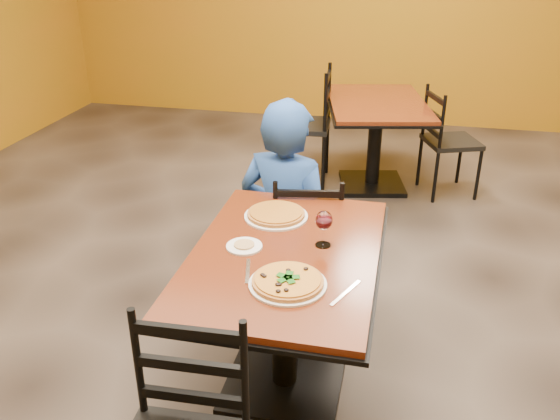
% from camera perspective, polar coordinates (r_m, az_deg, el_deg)
% --- Properties ---
extents(floor, '(7.00, 8.00, 0.01)m').
position_cam_1_polar(floor, '(3.37, 2.25, -11.03)').
color(floor, black).
rests_on(floor, ground).
extents(table_main, '(0.83, 1.23, 0.75)m').
position_cam_1_polar(table_main, '(2.65, 0.49, -7.72)').
color(table_main, maroon).
rests_on(table_main, floor).
extents(table_second, '(1.02, 1.31, 0.75)m').
position_cam_1_polar(table_second, '(4.96, 9.34, 8.25)').
color(table_second, maroon).
rests_on(table_second, floor).
extents(chair_main_far, '(0.44, 0.44, 0.84)m').
position_cam_1_polar(chair_main_far, '(3.34, 2.68, -2.80)').
color(chair_main_far, black).
rests_on(chair_main_far, floor).
extents(chair_second_left, '(0.48, 0.48, 1.00)m').
position_cam_1_polar(chair_second_left, '(5.04, 2.20, 8.21)').
color(chair_second_left, black).
rests_on(chair_second_left, floor).
extents(chair_second_right, '(0.52, 0.52, 0.89)m').
position_cam_1_polar(chair_second_right, '(5.00, 16.38, 6.35)').
color(chair_second_right, black).
rests_on(chair_second_right, floor).
extents(diner, '(0.68, 0.52, 1.20)m').
position_cam_1_polar(diner, '(3.40, 0.60, 1.13)').
color(diner, '#1C3C9B').
rests_on(diner, floor).
extents(plate_main, '(0.31, 0.31, 0.01)m').
position_cam_1_polar(plate_main, '(2.32, 0.76, -7.24)').
color(plate_main, white).
rests_on(plate_main, table_main).
extents(pizza_main, '(0.28, 0.28, 0.02)m').
position_cam_1_polar(pizza_main, '(2.31, 0.76, -6.90)').
color(pizza_main, maroon).
rests_on(pizza_main, plate_main).
extents(plate_far, '(0.31, 0.31, 0.01)m').
position_cam_1_polar(plate_far, '(2.84, -0.39, -0.61)').
color(plate_far, white).
rests_on(plate_far, table_main).
extents(pizza_far, '(0.28, 0.28, 0.02)m').
position_cam_1_polar(pizza_far, '(2.83, -0.39, -0.32)').
color(pizza_far, '#BA8C23').
rests_on(pizza_far, plate_far).
extents(side_plate, '(0.16, 0.16, 0.01)m').
position_cam_1_polar(side_plate, '(2.58, -3.51, -3.56)').
color(side_plate, white).
rests_on(side_plate, table_main).
extents(dip, '(0.09, 0.09, 0.01)m').
position_cam_1_polar(dip, '(2.58, -3.52, -3.39)').
color(dip, '#AA8453').
rests_on(dip, side_plate).
extents(wine_glass, '(0.08, 0.08, 0.18)m').
position_cam_1_polar(wine_glass, '(2.56, 4.28, -1.68)').
color(wine_glass, white).
rests_on(wine_glass, table_main).
extents(fork, '(0.06, 0.19, 0.00)m').
position_cam_1_polar(fork, '(2.41, -3.16, -5.95)').
color(fork, silver).
rests_on(fork, table_main).
extents(knife, '(0.10, 0.20, 0.00)m').
position_cam_1_polar(knife, '(2.28, 6.41, -8.05)').
color(knife, silver).
rests_on(knife, table_main).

